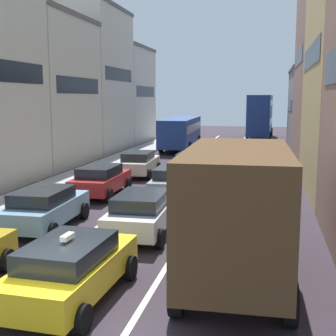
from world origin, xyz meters
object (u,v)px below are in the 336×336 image
Objects in this scene: sedan_centre_lane_second at (142,212)px; wagon_right_lane_far at (251,172)px; sedan_right_lane_behind_truck at (245,196)px; sedan_left_lane_third at (101,180)px; sedan_left_lane_fourth at (139,163)px; wagon_left_lane_second at (45,207)px; bus_far_queue_secondary at (260,114)px; coupe_centre_lane_fourth at (192,164)px; sedan_centre_lane_fifth at (205,153)px; hatchback_centre_lane_third at (174,181)px; bus_mid_queue_primary at (181,130)px; removalist_box_truck at (238,206)px; taxi_centre_lane_front at (71,268)px.

sedan_centre_lane_second is 10.15m from wagon_right_lane_far.
sedan_right_lane_behind_truck is 0.99× the size of wagon_right_lane_far.
sedan_left_lane_third and wagon_right_lane_far have the same top height.
wagon_left_lane_second is at bearing 176.38° from sedan_left_lane_fourth.
sedan_left_lane_fourth is at bearing 168.54° from bus_far_queue_secondary.
coupe_centre_lane_fourth is 4.31m from wagon_right_lane_far.
wagon_left_lane_second and sedan_left_lane_fourth have the same top height.
sedan_centre_lane_second is at bearing -175.56° from sedan_centre_lane_fifth.
sedan_left_lane_fourth and sedan_centre_lane_fifth have the same top height.
hatchback_centre_lane_third is at bearing 48.83° from sedan_right_lane_behind_truck.
wagon_left_lane_second is at bearing 113.52° from sedan_right_lane_behind_truck.
sedan_left_lane_fourth is 0.41× the size of bus_mid_queue_primary.
sedan_centre_lane_second and sedan_centre_lane_fifth have the same top height.
removalist_box_truck reaches higher than wagon_right_lane_far.
sedan_centre_lane_second and coupe_centre_lane_fourth have the same top height.
wagon_left_lane_second and coupe_centre_lane_fourth have the same top height.
sedan_left_lane_third and sedan_right_lane_behind_truck have the same top height.
sedan_centre_lane_second and sedan_right_lane_behind_truck have the same top height.
sedan_left_lane_third is at bearing 114.34° from wagon_right_lane_far.
sedan_left_lane_fourth is 10.82m from sedan_right_lane_behind_truck.
sedan_right_lane_behind_truck is at bearing -19.72° from taxi_centre_lane_front.
sedan_right_lane_behind_truck is (7.12, -2.35, 0.00)m from sedan_left_lane_third.
sedan_right_lane_behind_truck and wagon_right_lane_far have the same top height.
removalist_box_truck reaches higher than wagon_left_lane_second.
taxi_centre_lane_front is 0.99× the size of wagon_right_lane_far.
taxi_centre_lane_front is 6.44m from wagon_left_lane_second.
bus_mid_queue_primary is at bearing 6.36° from sedan_centre_lane_second.
taxi_centre_lane_front is at bearing 178.01° from hatchback_centre_lane_third.
bus_far_queue_secondary is at bearing -3.58° from wagon_right_lane_far.
sedan_left_lane_third and sedan_left_lane_fourth have the same top height.
taxi_centre_lane_front reaches higher than sedan_left_lane_fourth.
taxi_centre_lane_front is 1.01× the size of coupe_centre_lane_fourth.
sedan_centre_lane_second is 1.01× the size of sedan_left_lane_third.
wagon_left_lane_second is (-3.49, 5.42, -0.00)m from taxi_centre_lane_front.
hatchback_centre_lane_third and sedan_left_lane_fourth have the same top height.
bus_mid_queue_primary is (-3.73, 26.76, 0.96)m from sedan_centre_lane_second.
wagon_left_lane_second is 1.01× the size of sedan_left_lane_third.
sedan_left_lane_fourth is (-3.30, 17.23, -0.00)m from taxi_centre_lane_front.
wagon_right_lane_far is at bearing -38.01° from wagon_left_lane_second.
removalist_box_truck reaches higher than taxi_centre_lane_front.
sedan_right_lane_behind_truck is (7.09, 3.47, 0.00)m from wagon_left_lane_second.
sedan_left_lane_third is at bearing 170.42° from bus_far_queue_secondary.
wagon_left_lane_second is 1.00× the size of hatchback_centre_lane_third.
hatchback_centre_lane_third is 0.99× the size of sedan_centre_lane_fifth.
sedan_left_lane_fourth is 15.05m from bus_mid_queue_primary.
sedan_centre_lane_fifth is 9.76m from bus_mid_queue_primary.
wagon_right_lane_far is (3.61, -2.37, 0.00)m from coupe_centre_lane_fourth.
sedan_centre_lane_second is at bearing 0.25° from taxi_centre_lane_front.
sedan_centre_lane_fifth is 1.00× the size of wagon_right_lane_far.
removalist_box_truck is 1.78× the size of taxi_centre_lane_front.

